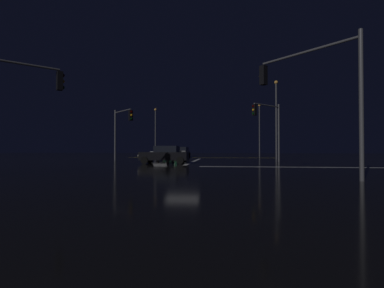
{
  "coord_description": "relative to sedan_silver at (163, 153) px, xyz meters",
  "views": [
    {
      "loc": [
        3.08,
        -21.0,
        1.34
      ],
      "look_at": [
        -0.6,
        11.92,
        1.87
      ],
      "focal_mm": 26.4,
      "sensor_mm": 36.0,
      "label": 1
    }
  ],
  "objects": [
    {
      "name": "ground",
      "position": [
        3.78,
        -10.35,
        -0.85
      ],
      "size": [
        120.0,
        120.0,
        0.1
      ],
      "primitive_type": "cube",
      "color": "black"
    },
    {
      "name": "stop_line_north",
      "position": [
        3.78,
        -2.02,
        -0.8
      ],
      "size": [
        0.35,
        14.26,
        0.01
      ],
      "color": "white",
      "rests_on": "ground"
    },
    {
      "name": "centre_line_ns",
      "position": [
        3.78,
        9.58,
        -0.8
      ],
      "size": [
        22.0,
        0.15,
        0.01
      ],
      "color": "yellow",
      "rests_on": "ground"
    },
    {
      "name": "crosswalk_bar_east",
      "position": [
        12.2,
        -10.35,
        -0.8
      ],
      "size": [
        14.26,
        0.4,
        0.01
      ],
      "color": "white",
      "rests_on": "ground"
    },
    {
      "name": "sedan_silver",
      "position": [
        0.0,
        0.0,
        0.0
      ],
      "size": [
        2.02,
        4.33,
        1.57
      ],
      "color": "#B7B7BC",
      "rests_on": "ground"
    },
    {
      "name": "sedan_green",
      "position": [
        0.09,
        5.88,
        0.0
      ],
      "size": [
        2.02,
        4.33,
        1.57
      ],
      "color": "#14512D",
      "rests_on": "ground"
    },
    {
      "name": "sedan_gray",
      "position": [
        0.46,
        11.41,
        0.0
      ],
      "size": [
        2.02,
        4.33,
        1.57
      ],
      "color": "slate",
      "rests_on": "ground"
    },
    {
      "name": "sedan_white",
      "position": [
        -0.04,
        16.92,
        0.0
      ],
      "size": [
        2.02,
        4.33,
        1.57
      ],
      "color": "silver",
      "rests_on": "ground"
    },
    {
      "name": "sedan_black_crossing",
      "position": [
        1.68,
        -6.78,
        0.0
      ],
      "size": [
        4.33,
        2.02,
        1.57
      ],
      "color": "black",
      "rests_on": "ground"
    },
    {
      "name": "traffic_signal_ne",
      "position": [
        11.29,
        -2.84,
        3.26
      ],
      "size": [
        3.07,
        3.07,
        5.89
      ],
      "color": "#4C4C51",
      "rests_on": "ground"
    },
    {
      "name": "traffic_signal_se",
      "position": [
        11.02,
        -17.59,
        3.58
      ],
      "size": [
        3.78,
        3.78,
        6.28
      ],
      "color": "#4C4C51",
      "rests_on": "ground"
    },
    {
      "name": "traffic_signal_nw",
      "position": [
        -3.75,
        -2.82,
        3.03
      ],
      "size": [
        2.96,
        2.96,
        5.56
      ],
      "color": "#4C4C51",
      "rests_on": "ground"
    },
    {
      "name": "traffic_signal_sw",
      "position": [
        -3.81,
        -17.93,
        3.37
      ],
      "size": [
        2.94,
        2.94,
        6.08
      ],
      "color": "#4C4C51",
      "rests_on": "ground"
    },
    {
      "name": "streetlamp_right_near",
      "position": [
        13.2,
        3.58,
        4.68
      ],
      "size": [
        0.44,
        0.44,
        9.57
      ],
      "color": "#424247",
      "rests_on": "ground"
    },
    {
      "name": "streetlamp_right_far",
      "position": [
        13.2,
        19.58,
        4.5
      ],
      "size": [
        0.44,
        0.44,
        9.22
      ],
      "color": "#424247",
      "rests_on": "ground"
    },
    {
      "name": "streetlamp_left_far",
      "position": [
        -5.64,
        19.58,
        4.26
      ],
      "size": [
        0.44,
        0.44,
        8.75
      ],
      "color": "#424247",
      "rests_on": "ground"
    }
  ]
}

